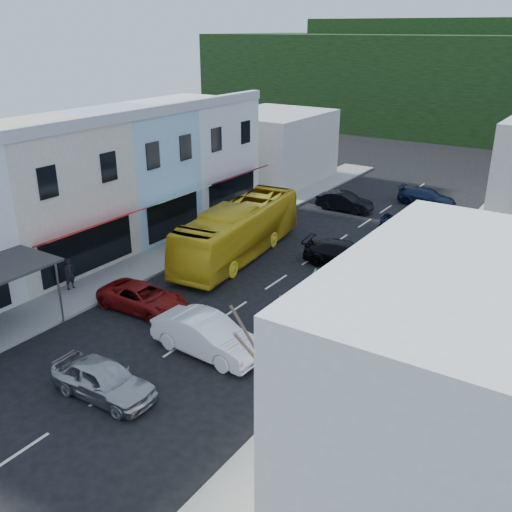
{
  "coord_description": "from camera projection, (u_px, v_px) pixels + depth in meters",
  "views": [
    {
      "loc": [
        14.6,
        -16.17,
        12.88
      ],
      "look_at": [
        0.0,
        6.0,
        2.2
      ],
      "focal_mm": 40.0,
      "sensor_mm": 36.0,
      "label": 1
    }
  ],
  "objects": [
    {
      "name": "ground",
      "position": [
        180.0,
        346.0,
        24.79
      ],
      "size": [
        120.0,
        120.0,
        0.0
      ],
      "primitive_type": "plane",
      "color": "black",
      "rests_on": "ground"
    },
    {
      "name": "sidewalk_left",
      "position": [
        192.0,
        243.0,
        36.34
      ],
      "size": [
        3.0,
        52.0,
        0.15
      ],
      "primitive_type": "cube",
      "color": "gray",
      "rests_on": "ground"
    },
    {
      "name": "sidewalk_right",
      "position": [
        424.0,
        301.0,
        28.68
      ],
      "size": [
        3.0,
        52.0,
        0.15
      ],
      "primitive_type": "cube",
      "color": "gray",
      "rests_on": "ground"
    },
    {
      "name": "shopfront_row",
      "position": [
        70.0,
        189.0,
        33.55
      ],
      "size": [
        8.25,
        30.0,
        8.0
      ],
      "color": "silver",
      "rests_on": "ground"
    },
    {
      "name": "right_building",
      "position": [
        503.0,
        436.0,
        13.31
      ],
      "size": [
        8.0,
        9.0,
        8.0
      ],
      "primitive_type": "cube",
      "color": "silver",
      "rests_on": "ground"
    },
    {
      "name": "distant_block_left",
      "position": [
        273.0,
        147.0,
        50.71
      ],
      "size": [
        8.0,
        10.0,
        6.0
      ],
      "primitive_type": "cube",
      "color": "#B7B2A8",
      "rests_on": "ground"
    },
    {
      "name": "hillside",
      "position": [
        498.0,
        78.0,
        73.46
      ],
      "size": [
        80.0,
        26.0,
        14.0
      ],
      "color": "black",
      "rests_on": "ground"
    },
    {
      "name": "bus",
      "position": [
        239.0,
        231.0,
        34.01
      ],
      "size": [
        3.87,
        11.82,
        3.1
      ],
      "primitive_type": "imported",
      "rotation": [
        0.0,
        0.0,
        0.12
      ],
      "color": "yellow",
      "rests_on": "ground"
    },
    {
      "name": "car_silver",
      "position": [
        103.0,
        380.0,
        21.17
      ],
      "size": [
        4.45,
        1.93,
        1.4
      ],
      "primitive_type": "imported",
      "rotation": [
        0.0,
        0.0,
        1.6
      ],
      "color": "#A5A4A9",
      "rests_on": "ground"
    },
    {
      "name": "car_white",
      "position": [
        207.0,
        338.0,
        24.01
      ],
      "size": [
        4.48,
        2.01,
        1.4
      ],
      "primitive_type": "imported",
      "rotation": [
        0.0,
        0.0,
        1.52
      ],
      "color": "white",
      "rests_on": "ground"
    },
    {
      "name": "car_red",
      "position": [
        143.0,
        297.0,
        27.73
      ],
      "size": [
        4.69,
        2.12,
        1.4
      ],
      "primitive_type": "imported",
      "rotation": [
        0.0,
        0.0,
        1.62
      ],
      "color": "maroon",
      "rests_on": "ground"
    },
    {
      "name": "car_black_near",
      "position": [
        344.0,
        254.0,
        32.93
      ],
      "size": [
        4.7,
        2.41,
        1.4
      ],
      "primitive_type": "imported",
      "rotation": [
        0.0,
        0.0,
        1.7
      ],
      "color": "black",
      "rests_on": "ground"
    },
    {
      "name": "car_navy_mid",
      "position": [
        413.0,
        225.0,
        37.69
      ],
      "size": [
        4.41,
        1.81,
        1.4
      ],
      "primitive_type": "imported",
      "rotation": [
        0.0,
        0.0,
        1.57
      ],
      "color": "black",
      "rests_on": "ground"
    },
    {
      "name": "car_black_far",
      "position": [
        344.0,
        202.0,
        42.83
      ],
      "size": [
        4.43,
        1.86,
        1.4
      ],
      "primitive_type": "imported",
      "rotation": [
        0.0,
        0.0,
        1.59
      ],
      "color": "black",
      "rests_on": "ground"
    },
    {
      "name": "car_navy_far",
      "position": [
        427.0,
        196.0,
        44.11
      ],
      "size": [
        4.56,
        2.0,
        1.4
      ],
      "primitive_type": "imported",
      "rotation": [
        0.0,
        0.0,
        1.54
      ],
      "color": "black",
      "rests_on": "ground"
    },
    {
      "name": "pedestrian_left",
      "position": [
        70.0,
        274.0,
        29.54
      ],
      "size": [
        0.43,
        0.62,
        1.7
      ],
      "primitive_type": "imported",
      "rotation": [
        0.0,
        0.0,
        1.52
      ],
      "color": "black",
      "rests_on": "sidewalk_left"
    },
    {
      "name": "direction_sign",
      "position": [
        309.0,
        329.0,
        21.71
      ],
      "size": [
        1.41,
        2.11,
        4.4
      ],
      "primitive_type": null,
      "rotation": [
        0.0,
        0.0,
        0.32
      ],
      "color": "#12502D",
      "rests_on": "ground"
    },
    {
      "name": "street_tree",
      "position": [
        272.0,
        377.0,
        16.81
      ],
      "size": [
        3.61,
        3.61,
        6.58
      ],
      "primitive_type": null,
      "rotation": [
        0.0,
        0.0,
        0.42
      ],
      "color": "#342B20",
      "rests_on": "ground"
    },
    {
      "name": "traffic_signal",
      "position": [
        498.0,
        177.0,
        43.52
      ],
      "size": [
        0.68,
        1.02,
        4.56
      ],
      "primitive_type": null,
      "rotation": [
        0.0,
        0.0,
        3.02
      ],
      "color": "black",
      "rests_on": "ground"
    }
  ]
}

